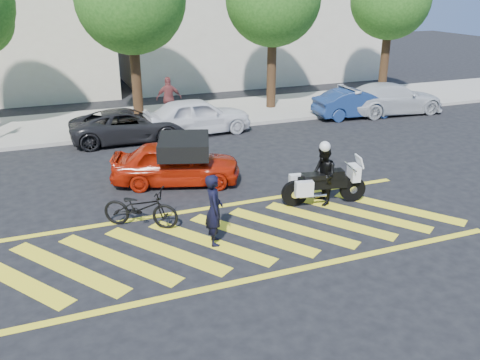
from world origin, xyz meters
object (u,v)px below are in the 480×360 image
object	(u,v)px
bicycle	(140,208)
officer_moto	(323,175)
police_motorcycle	(323,184)
parked_mid_left	(129,125)
parked_right	(356,103)
red_convertible	(176,163)
parked_far_right	(392,98)
parked_mid_right	(197,116)
officer_bike	(214,210)

from	to	relation	value
bicycle	officer_moto	world-z (taller)	officer_moto
police_motorcycle	parked_mid_left	xyz separation A→B (m)	(-4.00, 8.15, 0.04)
parked_mid_left	parked_right	distance (m)	10.46
officer_moto	parked_right	world-z (taller)	officer_moto
red_convertible	parked_far_right	bearing A→B (deg)	-48.87
parked_right	parked_far_right	world-z (taller)	parked_far_right
officer_moto	parked_right	distance (m)	10.41
bicycle	parked_far_right	size ratio (longest dim) A/B	0.40
parked_mid_left	parked_mid_right	size ratio (longest dim) A/B	1.03
parked_mid_left	parked_mid_right	distance (m)	2.80
police_motorcycle	red_convertible	bearing A→B (deg)	148.92
parked_mid_right	officer_moto	bearing A→B (deg)	-175.40
officer_moto	parked_mid_left	xyz separation A→B (m)	(-3.98, 8.15, -0.22)
officer_moto	parked_mid_left	size ratio (longest dim) A/B	0.37
police_motorcycle	officer_moto	bearing A→B (deg)	-148.02
police_motorcycle	parked_far_right	size ratio (longest dim) A/B	0.49
red_convertible	parked_mid_right	bearing A→B (deg)	-5.81
police_motorcycle	parked_mid_right	distance (m)	8.24
red_convertible	officer_moto	bearing A→B (deg)	-113.54
bicycle	parked_far_right	bearing A→B (deg)	-28.27
red_convertible	parked_mid_right	size ratio (longest dim) A/B	0.89
officer_moto	parked_mid_right	size ratio (longest dim) A/B	0.38
parked_mid_right	parked_right	world-z (taller)	parked_mid_right
bicycle	red_convertible	bearing A→B (deg)	0.16
officer_bike	officer_moto	bearing A→B (deg)	-60.39
police_motorcycle	parked_right	distance (m)	10.40
parked_right	parked_far_right	bearing A→B (deg)	-86.06
parked_mid_left	bicycle	bearing A→B (deg)	174.25
parked_mid_left	officer_bike	bearing A→B (deg)	-175.49
bicycle	parked_right	xyz separation A→B (m)	(11.51, 7.74, 0.13)
bicycle	parked_mid_right	distance (m)	8.64
police_motorcycle	parked_mid_left	distance (m)	9.08
bicycle	police_motorcycle	distance (m)	5.07
officer_bike	bicycle	size ratio (longest dim) A/B	0.89
police_motorcycle	parked_mid_left	size ratio (longest dim) A/B	0.54
red_convertible	parked_mid_left	bearing A→B (deg)	23.89
officer_moto	parked_right	bearing A→B (deg)	151.57
officer_bike	parked_right	xyz separation A→B (m)	(10.05, 9.29, -0.22)
parked_mid_right	parked_far_right	bearing A→B (deg)	-93.70
officer_moto	bicycle	bearing A→B (deg)	-84.72
parked_mid_right	bicycle	bearing A→B (deg)	149.84
police_motorcycle	parked_mid_right	size ratio (longest dim) A/B	0.55
red_convertible	parked_mid_left	distance (m)	5.17
bicycle	officer_moto	bearing A→B (deg)	-62.82
red_convertible	parked_far_right	world-z (taller)	parked_far_right
parked_far_right	police_motorcycle	bearing A→B (deg)	138.35
parked_mid_left	parked_right	bearing A→B (deg)	-87.98
police_motorcycle	parked_mid_right	bearing A→B (deg)	108.45
parked_mid_left	parked_mid_right	xyz separation A→B (m)	(2.79, 0.00, 0.12)
bicycle	police_motorcycle	bearing A→B (deg)	-62.73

